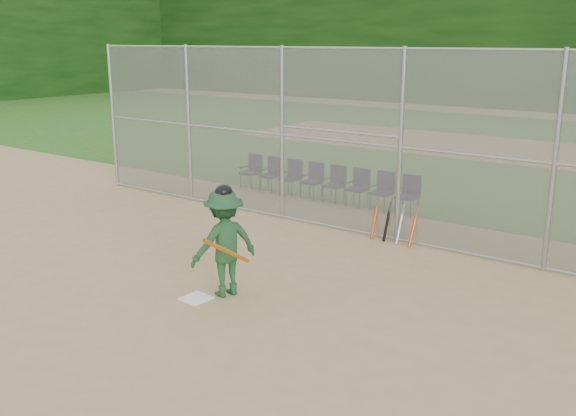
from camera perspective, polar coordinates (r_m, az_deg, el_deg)
The scene contains 16 objects.
ground at distance 10.42m, azimuth -8.26°, elevation -8.71°, with size 100.00×100.00×0.00m, color tan.
grass_strip at distance 25.99m, azimuth 20.75°, elevation 4.69°, with size 100.00×100.00×0.00m, color #2C621D.
dirt_patch_far at distance 25.99m, azimuth 20.75°, elevation 4.70°, with size 24.00×24.00×0.00m, color tan.
backstop_fence at distance 13.72m, azimuth 6.23°, elevation 6.07°, with size 16.09×0.09×4.00m.
treeline at distance 27.63m, azimuth 23.02°, elevation 16.51°, with size 81.00×60.00×11.00m.
home_plate at distance 10.72m, azimuth -8.17°, elevation -7.95°, with size 0.43×0.43×0.02m, color white.
batter_at_plate at distance 10.55m, azimuth -5.68°, elevation -3.04°, with size 1.13×1.41×1.88m.
spare_bats at distance 13.59m, azimuth 9.38°, elevation -1.30°, with size 0.96×0.38×0.83m.
chair_0 at distance 18.25m, azimuth -3.35°, elevation 3.22°, with size 0.54×0.52×0.96m, color #0E0E34, non-canonical shape.
chair_1 at distance 17.82m, azimuth -1.62°, elevation 2.96°, with size 0.54×0.52×0.96m, color #0E0E34, non-canonical shape.
chair_2 at distance 17.41m, azimuth 0.19°, elevation 2.69°, with size 0.54×0.52×0.96m, color #0E0E34, non-canonical shape.
chair_3 at distance 17.02m, azimuth 2.09°, elevation 2.39°, with size 0.54×0.52×0.96m, color #0E0E34, non-canonical shape.
chair_4 at distance 16.65m, azimuth 4.07°, elevation 2.09°, with size 0.54×0.52×0.96m, color #0E0E34, non-canonical shape.
chair_5 at distance 16.30m, azimuth 6.14°, elevation 1.76°, with size 0.54×0.52×0.96m, color #0E0E34, non-canonical shape.
chair_6 at distance 15.97m, azimuth 8.30°, elevation 1.42°, with size 0.54×0.52×0.96m, color #0E0E34, non-canonical shape.
chair_7 at distance 15.66m, azimuth 10.55°, elevation 1.06°, with size 0.54×0.52×0.96m, color #0E0E34, non-canonical shape.
Camera 1 is at (6.79, -6.74, 4.12)m, focal length 40.00 mm.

